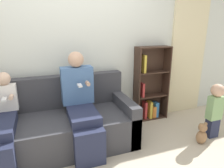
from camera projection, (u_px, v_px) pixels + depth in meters
name	position (u px, v px, depth m)	size (l,w,h in m)	color
ground_plane	(92.00, 164.00, 2.41)	(14.00, 14.00, 0.00)	beige
back_wall	(73.00, 49.00, 2.97)	(10.00, 0.06, 2.55)	silver
curtain_panel	(187.00, 58.00, 3.67)	(0.72, 0.04, 2.08)	beige
couch	(56.00, 126.00, 2.70)	(2.09, 0.89, 0.92)	#38383D
adult_seated	(81.00, 101.00, 2.62)	(0.43, 0.83, 1.28)	#232842
child_seated	(5.00, 123.00, 2.30)	(0.25, 0.85, 1.06)	#232842
toddler_standing	(215.00, 108.00, 2.90)	(0.21, 0.19, 0.82)	#232842
bookshelf	(150.00, 88.00, 3.48)	(0.59, 0.23, 1.28)	#3D281E
teddy_bear	(202.00, 134.00, 2.80)	(0.16, 0.13, 0.32)	#936B47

